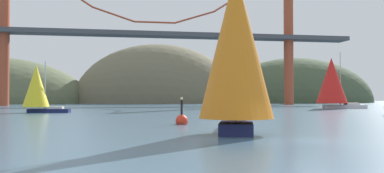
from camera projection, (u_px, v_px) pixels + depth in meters
The scene contains 8 objects.
ground_plane at pixel (310, 140), 23.56m from camera, with size 360.00×360.00×0.00m, color #426075.
headland_center at pixel (158, 103), 157.24m from camera, with size 61.98×44.00×43.72m, color #6B664C.
headland_right at pixel (296, 102), 167.08m from camera, with size 62.10×44.00×35.31m, color #425138.
suspension_bridge at pixel (155, 30), 117.49m from camera, with size 115.27×6.00×45.03m.
sailboat_red_spinnaker at pixel (332, 82), 83.18m from camera, with size 10.16×6.75×11.25m.
sailboat_orange_sail at pixel (236, 49), 27.29m from camera, with size 6.03×9.83×11.57m.
sailboat_yellow_sail at pixel (37, 88), 63.05m from camera, with size 7.25×4.41×7.71m.
channel_buoy at pixel (182, 120), 37.15m from camera, with size 1.10×1.10×2.64m.
Camera 1 is at (-10.74, -22.06, 2.48)m, focal length 39.38 mm.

